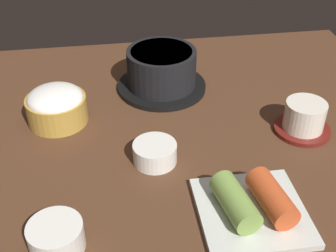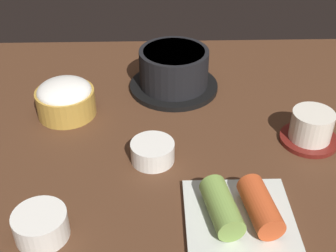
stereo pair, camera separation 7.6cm
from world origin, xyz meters
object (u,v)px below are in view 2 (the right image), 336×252
rice_bowl (64,98)px  tea_cup_with_saucer (309,128)px  stone_pot (172,70)px  banchan_cup_center (151,151)px  kimchi_plate (238,212)px  side_bowl_near (38,225)px

rice_bowl → tea_cup_with_saucer: (42.74, -9.68, -0.65)cm
rice_bowl → tea_cup_with_saucer: bearing=-12.8°
stone_pot → rice_bowl: (-20.25, -8.65, -0.73)cm
rice_bowl → banchan_cup_center: bearing=-41.2°
stone_pot → kimchi_plate: (7.70, -36.31, -2.31)cm
tea_cup_with_saucer → side_bowl_near: 45.95cm
stone_pot → kimchi_plate: bearing=-78.0°
rice_bowl → side_bowl_near: rice_bowl is taller
tea_cup_with_saucer → banchan_cup_center: bearing=-170.9°
kimchi_plate → rice_bowl: bearing=135.3°
stone_pot → kimchi_plate: size_ratio=1.19×
rice_bowl → kimchi_plate: (27.95, -27.66, -1.58)cm
rice_bowl → tea_cup_with_saucer: rice_bowl is taller
kimchi_plate → side_bowl_near: bearing=-176.4°
stone_pot → kimchi_plate: 37.19cm
stone_pot → tea_cup_with_saucer: (22.49, -18.33, -1.38)cm
tea_cup_with_saucer → side_bowl_near: (-41.53, -19.64, -0.70)cm
rice_bowl → banchan_cup_center: size_ratio=1.52×
stone_pot → side_bowl_near: size_ratio=2.45×
kimchi_plate → banchan_cup_center: bearing=131.2°
banchan_cup_center → kimchi_plate: size_ratio=0.47×
tea_cup_with_saucer → rice_bowl: bearing=167.2°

